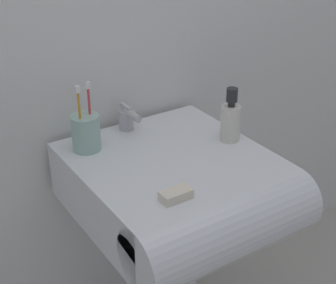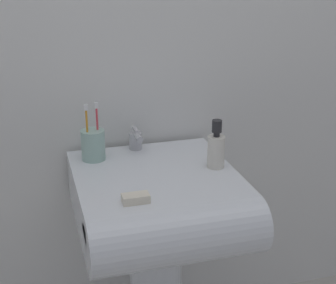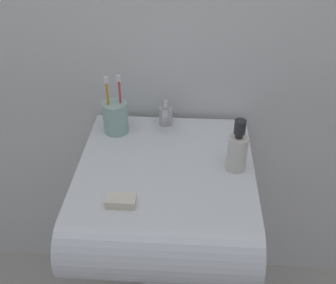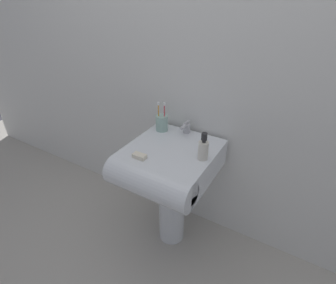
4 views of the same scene
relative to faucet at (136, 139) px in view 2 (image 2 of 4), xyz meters
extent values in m
cube|color=silver|center=(0.02, 0.09, 0.40)|extent=(5.00, 0.05, 2.40)
cube|color=white|center=(0.02, -0.20, -0.12)|extent=(0.51, 0.51, 0.17)
cylinder|color=white|center=(0.02, -0.46, -0.12)|extent=(0.51, 0.17, 0.17)
cylinder|color=#B7B7BC|center=(0.00, 0.01, -0.01)|extent=(0.05, 0.05, 0.06)
cylinder|color=#B7B7BC|center=(0.00, -0.03, 0.02)|extent=(0.02, 0.08, 0.02)
cube|color=#B7B7BC|center=(0.00, 0.01, 0.03)|extent=(0.01, 0.06, 0.01)
cylinder|color=#99BFB2|center=(-0.16, -0.05, 0.01)|extent=(0.08, 0.08, 0.10)
cylinder|color=orange|center=(-0.18, -0.06, 0.06)|extent=(0.01, 0.01, 0.16)
cube|color=white|center=(-0.18, -0.06, 0.15)|extent=(0.01, 0.01, 0.02)
cylinder|color=#D83F4C|center=(-0.14, -0.04, 0.06)|extent=(0.01, 0.01, 0.16)
cube|color=white|center=(-0.14, -0.04, 0.15)|extent=(0.01, 0.01, 0.02)
cylinder|color=silver|center=(0.22, -0.22, 0.01)|extent=(0.06, 0.06, 0.11)
cylinder|color=#262628|center=(0.22, -0.22, 0.07)|extent=(0.02, 0.02, 0.01)
cylinder|color=#262628|center=(0.22, -0.22, 0.10)|extent=(0.03, 0.03, 0.04)
cube|color=silver|center=(-0.09, -0.39, -0.03)|extent=(0.08, 0.04, 0.02)
camera|label=1|loc=(-0.67, -1.24, 0.65)|focal=55.00mm
camera|label=2|loc=(-0.35, -1.66, 0.63)|focal=55.00mm
camera|label=3|loc=(0.08, -1.19, 0.71)|focal=45.00mm
camera|label=4|loc=(0.67, -1.35, 0.78)|focal=28.00mm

